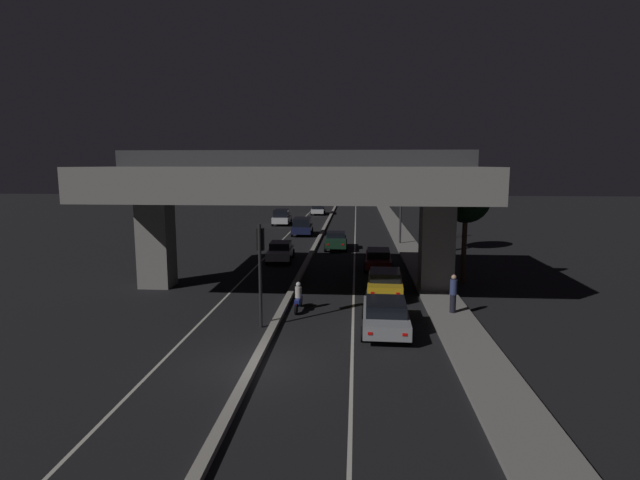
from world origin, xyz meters
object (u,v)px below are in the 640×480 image
Objects in this scene: street_lamp at (397,194)px; car_taxi_yellow_second at (385,282)px; car_dark_green_fourth at (336,240)px; car_dark_blue_second_oncoming at (302,226)px; traffic_light_left_of_median at (260,257)px; car_silver_lead at (385,314)px; pedestrian_on_sidewalk at (453,293)px; car_white_lead_oncoming at (280,251)px; motorcycle_blue_filtering_near at (298,298)px; car_dark_red_third at (378,258)px; car_white_fourth_oncoming at (318,208)px; car_white_third_oncoming at (282,217)px.

car_taxi_yellow_second is (-1.90, -17.36, -3.80)m from street_lamp.
car_dark_blue_second_oncoming is at bearing 23.13° from car_dark_green_fourth.
car_silver_lead is at bearing -1.28° from traffic_light_left_of_median.
pedestrian_on_sidewalk is (6.23, -18.20, 0.31)m from car_dark_green_fourth.
street_lamp is at bearing -62.99° from car_dark_green_fourth.
pedestrian_on_sidewalk is (10.11, -12.91, 0.36)m from car_white_lead_oncoming.
car_dark_green_fourth is at bearing 83.26° from traffic_light_left_of_median.
car_taxi_yellow_second is 5.45m from motorcycle_blue_filtering_near.
traffic_light_left_of_median is at bearing 172.07° from car_dark_green_fourth.
pedestrian_on_sidewalk is at bearing 18.64° from car_dark_blue_second_oncoming.
street_lamp is at bearing -8.80° from car_dark_red_third.
car_white_fourth_oncoming is 2.42× the size of motorcycle_blue_filtering_near.
pedestrian_on_sidewalk reaches higher than car_white_lead_oncoming.
car_white_third_oncoming reaches higher than car_white_lead_oncoming.
car_white_fourth_oncoming is at bearing 12.71° from car_dark_red_third.
street_lamp reaches higher than car_white_lead_oncoming.
car_white_fourth_oncoming reaches higher than car_silver_lead.
car_dark_red_third is (5.61, 12.91, -2.40)m from traffic_light_left_of_median.
motorcycle_blue_filtering_near is at bearing -106.86° from street_lamp.
motorcycle_blue_filtering_near is (2.65, -26.12, -0.33)m from car_dark_blue_second_oncoming.
traffic_light_left_of_median is 0.97× the size of car_silver_lead.
car_dark_green_fourth is 18.19m from car_white_third_oncoming.
car_taxi_yellow_second is 2.29× the size of motorcycle_blue_filtering_near.
car_white_lead_oncoming is 0.91× the size of car_white_fourth_oncoming.
street_lamp is at bearing 71.88° from traffic_light_left_of_median.
car_silver_lead is 1.07× the size of car_taxi_yellow_second.
car_silver_lead is at bearing 21.70° from car_white_lead_oncoming.
car_white_fourth_oncoming is 48.85m from pedestrian_on_sidewalk.
traffic_light_left_of_median is 9.15m from pedestrian_on_sidewalk.
car_silver_lead is at bearing -172.97° from car_dark_green_fourth.
car_dark_blue_second_oncoming is (0.14, 13.55, 0.20)m from car_white_lead_oncoming.
car_silver_lead is at bearing -120.53° from motorcycle_blue_filtering_near.
pedestrian_on_sidewalk is (9.97, -26.47, 0.15)m from car_dark_blue_second_oncoming.
car_dark_blue_second_oncoming is at bearing 8.70° from motorcycle_blue_filtering_near.
car_white_fourth_oncoming is at bearing 91.56° from traffic_light_left_of_median.
traffic_light_left_of_median is at bearing 158.57° from car_dark_red_third.
traffic_light_left_of_median is 1.03× the size of car_taxi_yellow_second.
car_white_third_oncoming is (-10.34, 31.34, 0.23)m from car_taxi_yellow_second.
street_lamp is at bearing -4.06° from car_silver_lead.
motorcycle_blue_filtering_near is (-4.35, -3.27, -0.12)m from car_taxi_yellow_second.
car_taxi_yellow_second is (0.30, 5.94, 0.01)m from car_silver_lead.
car_white_lead_oncoming is at bearing 95.53° from traffic_light_left_of_median.
car_silver_lead is 1.17× the size of car_white_third_oncoming.
car_white_lead_oncoming is at bearing 15.44° from motorcycle_blue_filtering_near.
car_white_fourth_oncoming reaches higher than motorcycle_blue_filtering_near.
car_dark_red_third is 7.41m from car_white_lead_oncoming.
car_white_lead_oncoming is 16.41m from pedestrian_on_sidewalk.
car_silver_lead is at bearing 6.49° from car_white_fourth_oncoming.
car_dark_blue_second_oncoming is (-1.32, 28.67, -2.17)m from traffic_light_left_of_median.
pedestrian_on_sidewalk reaches higher than motorcycle_blue_filtering_near.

